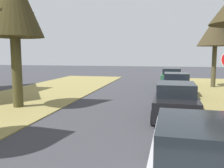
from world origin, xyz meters
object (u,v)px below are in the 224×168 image
(street_tree_left_mid_b, at_px, (14,4))
(street_tree_right_far, at_px, (216,31))
(parked_sedan_navy, at_px, (176,85))
(parked_sedan_green, at_px, (171,77))
(parked_sedan_black, at_px, (176,101))
(parked_sedan_silver, at_px, (198,161))

(street_tree_left_mid_b, bearing_deg, street_tree_right_far, 42.55)
(parked_sedan_navy, bearing_deg, street_tree_right_far, 55.58)
(street_tree_right_far, relative_size, parked_sedan_navy, 1.36)
(parked_sedan_navy, distance_m, parked_sedan_green, 6.01)
(parked_sedan_black, xyz_separation_m, parked_sedan_navy, (0.29, 6.07, 0.00))
(parked_sedan_green, bearing_deg, parked_sedan_navy, -88.48)
(parked_sedan_black, bearing_deg, parked_sedan_navy, 87.22)
(street_tree_right_far, xyz_separation_m, parked_sedan_navy, (-3.33, -4.86, -4.05))
(street_tree_right_far, distance_m, parked_sedan_silver, 18.01)
(street_tree_left_mid_b, relative_size, parked_sedan_black, 1.63)
(parked_sedan_silver, bearing_deg, parked_sedan_black, 91.48)
(street_tree_right_far, distance_m, parked_sedan_navy, 7.15)
(parked_sedan_black, bearing_deg, street_tree_left_mid_b, 178.85)
(parked_sedan_green, bearing_deg, street_tree_right_far, -18.16)
(street_tree_right_far, distance_m, parked_sedan_green, 5.46)
(street_tree_right_far, height_order, parked_sedan_green, street_tree_right_far)
(street_tree_right_far, relative_size, parked_sedan_black, 1.36)
(street_tree_left_mid_b, relative_size, parked_sedan_green, 1.63)
(parked_sedan_green, bearing_deg, street_tree_left_mid_b, -124.68)
(street_tree_left_mid_b, distance_m, parked_sedan_green, 15.21)
(parked_sedan_silver, bearing_deg, street_tree_right_far, 78.62)
(street_tree_left_mid_b, bearing_deg, parked_sedan_black, -1.15)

